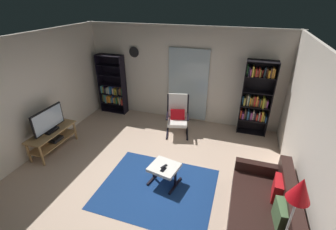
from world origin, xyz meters
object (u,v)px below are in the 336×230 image
ottoman (164,169)px  cell_phone (163,169)px  tv_stand (53,138)px  tv_remote (164,166)px  bookshelf_near_tv (113,88)px  leather_sofa (264,213)px  floor_lamp_by_sofa (298,199)px  television (48,121)px  lounge_armchair (178,114)px  bookshelf_near_sofa (256,97)px  wall_clock (134,52)px

ottoman → cell_phone: (0.02, -0.10, 0.08)m
tv_stand → ottoman: 2.80m
tv_remote → cell_phone: bearing=-50.5°
bookshelf_near_tv → leather_sofa: 5.23m
bookshelf_near_tv → floor_lamp_by_sofa: bookshelf_near_tv is taller
tv_stand → floor_lamp_by_sofa: bearing=-17.4°
television → lounge_armchair: bearing=33.9°
television → bookshelf_near_sofa: bookshelf_near_sofa is taller
ottoman → tv_remote: tv_remote is taller
television → ottoman: bearing=-4.6°
lounge_armchair → bookshelf_near_sofa: bearing=18.4°
bookshelf_near_sofa → leather_sofa: size_ratio=1.08×
bookshelf_near_tv → tv_remote: (2.50, -2.55, -0.35)m
television → floor_lamp_by_sofa: size_ratio=0.51×
television → floor_lamp_by_sofa: 4.92m
bookshelf_near_sofa → cell_phone: bearing=-120.5°
tv_remote → wall_clock: size_ratio=0.50×
ottoman → cell_phone: bearing=-80.1°
leather_sofa → wall_clock: (-3.57, 3.12, 1.55)m
tv_remote → television: bearing=-156.3°
television → cell_phone: size_ratio=6.17×
lounge_armchair → floor_lamp_by_sofa: (2.15, -3.14, 0.89)m
bookshelf_near_tv → cell_phone: 3.65m
tv_stand → cell_phone: 2.83m
bookshelf_near_tv → tv_remote: 3.59m
ottoman → floor_lamp_by_sofa: (1.87, -1.23, 1.10)m
bookshelf_near_tv → ottoman: (2.50, -2.53, -0.43)m
bookshelf_near_sofa → lounge_armchair: 2.01m
tv_remote → cell_phone: 0.08m
wall_clock → ottoman: bearing=-56.2°
leather_sofa → tv_remote: 1.83m
tv_remote → wall_clock: bearing=152.4°
bookshelf_near_tv → bookshelf_near_sofa: 4.07m
tv_remote → bookshelf_near_sofa: bearing=87.2°
wall_clock → bookshelf_near_sofa: bearing=-2.6°
tv_stand → wall_clock: 3.05m
bookshelf_near_sofa → wall_clock: wall_clock is taller
leather_sofa → wall_clock: 4.99m
bookshelf_near_tv → floor_lamp_by_sofa: (4.37, -3.75, 0.67)m
bookshelf_near_sofa → leather_sofa: bookshelf_near_sofa is taller
tv_stand → ottoman: bearing=-4.7°
leather_sofa → ottoman: 1.83m
leather_sofa → cell_phone: 1.79m
television → tv_remote: 2.83m
floor_lamp_by_sofa → cell_phone: bearing=148.6°
lounge_armchair → ottoman: (0.29, -1.91, -0.20)m
bookshelf_near_tv → tv_stand: bearing=-97.3°
television → ottoman: (2.79, -0.22, -0.44)m
tv_stand → floor_lamp_by_sofa: size_ratio=0.70×
cell_phone → tv_remote: bearing=112.1°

